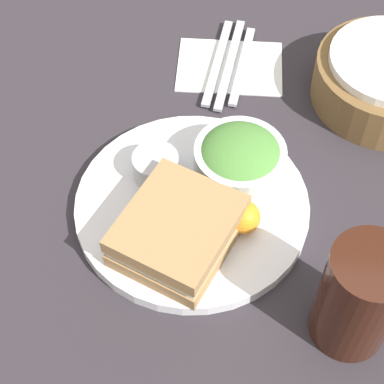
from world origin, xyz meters
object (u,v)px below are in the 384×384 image
(salad_bowl, at_px, (240,160))
(dressing_cup, at_px, (156,166))
(plate, at_px, (192,206))
(sandwich, at_px, (178,231))
(fork, at_px, (218,62))
(drink_glass, at_px, (359,297))
(knife, at_px, (230,64))
(spoon, at_px, (242,65))

(salad_bowl, distance_m, dressing_cup, 0.10)
(plate, relative_size, salad_bowl, 2.56)
(sandwich, relative_size, dressing_cup, 2.98)
(dressing_cup, bearing_deg, fork, 163.40)
(sandwich, distance_m, dressing_cup, 0.10)
(dressing_cup, xyz_separation_m, drink_glass, (0.18, 0.22, 0.04))
(salad_bowl, relative_size, knife, 0.58)
(dressing_cup, relative_size, drink_glass, 0.41)
(knife, xyz_separation_m, spoon, (0.00, 0.02, 0.00))
(dressing_cup, xyz_separation_m, knife, (-0.22, 0.08, -0.03))
(fork, bearing_deg, salad_bowl, -162.58)
(dressing_cup, distance_m, spoon, 0.24)
(plate, xyz_separation_m, spoon, (-0.25, 0.05, -0.00))
(drink_glass, xyz_separation_m, knife, (-0.40, -0.14, -0.06))
(salad_bowl, height_order, drink_glass, drink_glass)
(fork, xyz_separation_m, knife, (0.00, 0.02, 0.00))
(drink_glass, distance_m, fork, 0.43)
(sandwich, bearing_deg, fork, 174.53)
(sandwich, height_order, drink_glass, drink_glass)
(salad_bowl, xyz_separation_m, fork, (-0.22, -0.04, -0.04))
(salad_bowl, relative_size, drink_glass, 0.80)
(drink_glass, distance_m, knife, 0.43)
(salad_bowl, relative_size, fork, 0.61)
(plate, height_order, drink_glass, drink_glass)
(plate, height_order, spoon, plate)
(sandwich, xyz_separation_m, knife, (-0.31, 0.05, -0.03))
(salad_bowl, xyz_separation_m, dressing_cup, (0.00, -0.10, -0.02))
(fork, bearing_deg, knife, -90.00)
(sandwich, relative_size, spoon, 1.03)
(plate, relative_size, dressing_cup, 5.00)
(dressing_cup, bearing_deg, plate, 50.83)
(knife, bearing_deg, drink_glass, -152.52)
(plate, bearing_deg, drink_glass, 51.25)
(drink_glass, bearing_deg, sandwich, -113.87)
(fork, bearing_deg, plate, -176.02)
(knife, bearing_deg, salad_bowl, -167.18)
(fork, bearing_deg, dressing_cup, 171.50)
(sandwich, height_order, spoon, sandwich)
(plate, distance_m, dressing_cup, 0.07)
(sandwich, bearing_deg, knife, 171.29)
(salad_bowl, distance_m, spoon, 0.21)
(drink_glass, relative_size, knife, 0.72)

